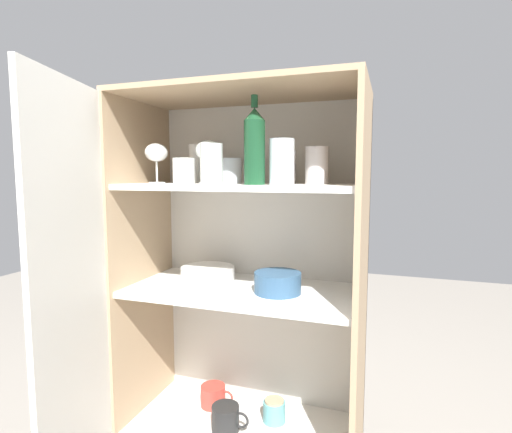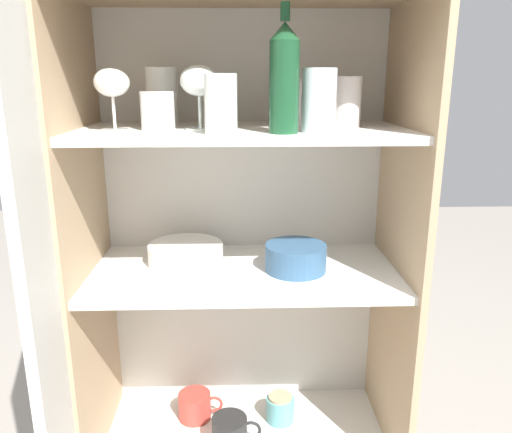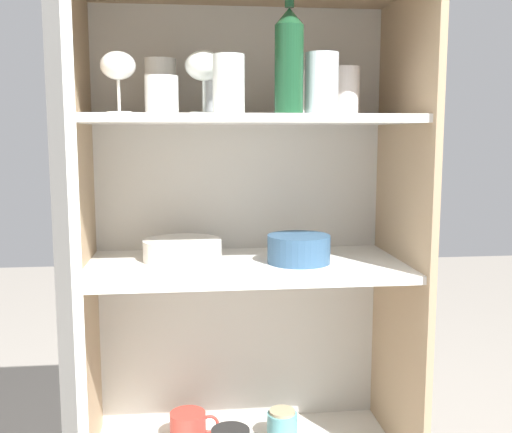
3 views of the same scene
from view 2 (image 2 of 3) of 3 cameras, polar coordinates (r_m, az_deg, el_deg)
name	(u,v)px [view 2 (image 2 of 3)]	position (r m, az deg, el deg)	size (l,w,h in m)	color
cupboard_back_panel	(244,268)	(1.56, -1.38, -5.88)	(0.84, 0.02, 1.50)	silver
cupboard_side_left	(92,298)	(1.43, -18.26, -8.80)	(0.02, 0.43, 1.50)	tan
cupboard_side_right	(395,293)	(1.44, 15.58, -8.47)	(0.02, 0.43, 1.50)	tan
shelf_board_middle	(245,272)	(1.35, -1.31, -6.39)	(0.81, 0.39, 0.02)	white
shelf_board_upper	(244,132)	(1.25, -1.42, 9.61)	(0.81, 0.39, 0.02)	white
cupboard_door	(55,391)	(1.07, -22.00, -18.00)	(0.13, 0.41, 1.50)	silver
tumbler_glass_0	(158,111)	(1.22, -11.18, 11.76)	(0.08, 0.08, 0.09)	white
tumbler_glass_1	(319,100)	(1.16, 7.19, 13.02)	(0.08, 0.08, 0.14)	white
tumbler_glass_2	(346,102)	(1.30, 10.23, 12.77)	(0.08, 0.08, 0.12)	silver
tumbler_glass_3	(162,97)	(1.36, -10.68, 13.33)	(0.08, 0.08, 0.15)	white
tumbler_glass_4	(220,109)	(1.29, -4.19, 12.21)	(0.08, 0.08, 0.09)	white
tumbler_glass_5	(296,103)	(1.32, 4.60, 12.83)	(0.08, 0.08, 0.12)	silver
tumbler_glass_6	(221,104)	(1.11, -4.04, 12.67)	(0.07, 0.07, 0.13)	white
wine_glass_0	(199,83)	(1.20, -6.53, 14.92)	(0.09, 0.09, 0.15)	white
wine_glass_1	(112,85)	(1.22, -16.15, 14.25)	(0.08, 0.08, 0.14)	white
wine_bottle	(284,78)	(1.13, 3.25, 15.55)	(0.07, 0.07, 0.27)	#194728
plate_stack_white	(186,253)	(1.39, -8.04, -4.20)	(0.21, 0.21, 0.05)	white
mixing_bowl_large	(296,256)	(1.32, 4.56, -4.58)	(0.16, 0.16, 0.07)	#33567A
coffee_mug_primary	(230,432)	(1.53, -2.96, -23.41)	(0.14, 0.10, 0.09)	black
coffee_mug_extra_1	(195,406)	(1.64, -6.95, -20.67)	(0.14, 0.10, 0.08)	#BC3D33
storage_jar	(280,408)	(1.63, 2.77, -21.02)	(0.08, 0.08, 0.08)	#5BA3A8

